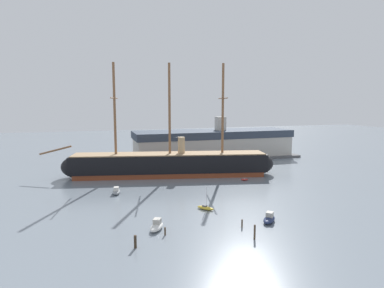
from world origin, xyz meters
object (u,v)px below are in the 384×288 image
at_px(dinghy_alongside_stern, 245,180).
at_px(seagull_in_flight, 176,137).
at_px(mooring_piling_nearest, 255,232).
at_px(sailboat_distant_centre, 167,163).
at_px(dockside_warehouse_right, 213,144).
at_px(motorboat_foreground_left, 157,226).
at_px(mooring_piling_left_pair, 242,223).
at_px(mooring_piling_midwater, 135,242).
at_px(mooring_piling_right_pair, 165,231).
at_px(motorboat_foreground_right, 269,219).
at_px(sailboat_near_centre, 205,208).
at_px(motorboat_alongside_bow, 116,191).
at_px(tall_ship, 170,164).

relative_size(dinghy_alongside_stern, seagull_in_flight, 1.70).
bearing_deg(mooring_piling_nearest, sailboat_distant_centre, 89.34).
bearing_deg(dinghy_alongside_stern, dockside_warehouse_right, 82.29).
distance_m(motorboat_foreground_left, mooring_piling_left_pair, 13.55).
bearing_deg(motorboat_foreground_left, mooring_piling_midwater, -126.18).
xyz_separation_m(mooring_piling_left_pair, seagull_in_flight, (-6.69, 15.43, 12.47)).
height_order(mooring_piling_right_pair, seagull_in_flight, seagull_in_flight).
bearing_deg(mooring_piling_midwater, motorboat_foreground_right, 7.99).
bearing_deg(sailboat_near_centre, dockside_warehouse_right, 67.57).
relative_size(motorboat_foreground_right, seagull_in_flight, 3.34).
height_order(dinghy_alongside_stern, seagull_in_flight, seagull_in_flight).
distance_m(sailboat_near_centre, mooring_piling_midwater, 19.12).
relative_size(motorboat_foreground_right, sailboat_near_centre, 0.91).
bearing_deg(motorboat_alongside_bow, dinghy_alongside_stern, 4.94).
bearing_deg(sailboat_distant_centre, dinghy_alongside_stern, -61.20).
distance_m(sailboat_distant_centre, mooring_piling_midwater, 59.26).
bearing_deg(seagull_in_flight, mooring_piling_nearest, -72.25).
distance_m(mooring_piling_left_pair, mooring_piling_midwater, 17.42).
height_order(motorboat_foreground_left, mooring_piling_nearest, mooring_piling_nearest).
xyz_separation_m(sailboat_distant_centre, mooring_piling_midwater, (-17.67, -56.56, 0.35)).
bearing_deg(motorboat_alongside_bow, tall_ship, 41.66).
height_order(dinghy_alongside_stern, sailboat_distant_centre, sailboat_distant_centre).
xyz_separation_m(tall_ship, sailboat_distant_centre, (2.76, 14.94, -2.72)).
height_order(mooring_piling_nearest, mooring_piling_midwater, mooring_piling_nearest).
distance_m(dinghy_alongside_stern, sailboat_distant_centre, 29.38).
bearing_deg(mooring_piling_left_pair, sailboat_near_centre, 104.94).
bearing_deg(mooring_piling_left_pair, motorboat_foreground_left, 166.48).
relative_size(mooring_piling_right_pair, mooring_piling_midwater, 0.68).
xyz_separation_m(motorboat_alongside_bow, sailboat_distant_centre, (18.03, 28.53, -0.01)).
xyz_separation_m(mooring_piling_nearest, mooring_piling_left_pair, (0.26, 4.67, -0.44)).
height_order(motorboat_foreground_right, motorboat_alongside_bow, motorboat_foreground_right).
relative_size(dinghy_alongside_stern, dockside_warehouse_right, 0.03).
bearing_deg(mooring_piling_midwater, dockside_warehouse_right, 60.82).
bearing_deg(dinghy_alongside_stern, sailboat_near_centre, -132.97).
xyz_separation_m(tall_ship, sailboat_near_centre, (-0.31, -29.29, -2.90)).
height_order(motorboat_foreground_right, dockside_warehouse_right, dockside_warehouse_right).
xyz_separation_m(tall_ship, motorboat_foreground_right, (7.70, -38.45, -2.68)).
xyz_separation_m(mooring_piling_nearest, mooring_piling_midwater, (-16.99, 2.25, -0.19)).
distance_m(dinghy_alongside_stern, mooring_piling_left_pair, 31.92).
relative_size(sailboat_near_centre, mooring_piling_right_pair, 3.60).
distance_m(sailboat_distant_centre, mooring_piling_nearest, 58.82).
relative_size(motorboat_foreground_left, dockside_warehouse_right, 0.07).
height_order(tall_ship, motorboat_alongside_bow, tall_ship).
bearing_deg(mooring_piling_nearest, mooring_piling_left_pair, 86.78).
height_order(sailboat_near_centre, mooring_piling_nearest, sailboat_near_centre).
xyz_separation_m(motorboat_foreground_right, mooring_piling_midwater, (-22.61, -3.17, 0.31)).
bearing_deg(motorboat_foreground_left, dockside_warehouse_right, 61.53).
bearing_deg(motorboat_alongside_bow, dockside_warehouse_right, 45.37).
relative_size(mooring_piling_nearest, mooring_piling_right_pair, 1.78).
xyz_separation_m(motorboat_foreground_left, dockside_warehouse_right, (32.42, 59.80, 4.30)).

